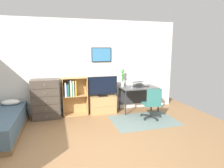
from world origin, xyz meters
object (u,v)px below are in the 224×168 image
at_px(tv_stand, 103,104).
at_px(wine_glass, 132,84).
at_px(dresser, 46,99).
at_px(computer_mouse, 148,86).
at_px(television, 103,86).
at_px(bamboo_vase, 123,78).
at_px(bookshelf, 73,93).
at_px(desk, 138,91).
at_px(laptop, 139,84).
at_px(office_chair, 152,103).

xyz_separation_m(tv_stand, wine_glass, (0.84, -0.20, 0.62)).
xyz_separation_m(dresser, computer_mouse, (2.97, -0.12, 0.22)).
relative_size(tv_stand, wine_glass, 4.23).
bearing_deg(wine_glass, computer_mouse, 6.63).
distance_m(television, bamboo_vase, 0.70).
distance_m(dresser, tv_stand, 1.60).
bearing_deg(dresser, computer_mouse, -2.39).
relative_size(television, wine_glass, 4.81).
height_order(computer_mouse, wine_glass, wine_glass).
height_order(bookshelf, tv_stand, bookshelf).
distance_m(tv_stand, wine_glass, 1.06).
bearing_deg(tv_stand, desk, -1.74).
bearing_deg(bamboo_vase, laptop, -12.54).
xyz_separation_m(desk, computer_mouse, (0.29, -0.11, 0.15)).
bearing_deg(dresser, laptop, -0.08).
relative_size(desk, computer_mouse, 10.63).
bearing_deg(wine_glass, bookshelf, 171.52).
bearing_deg(laptop, office_chair, -96.20).
distance_m(bamboo_vase, wine_glass, 0.37).
height_order(television, laptop, television).
height_order(tv_stand, bamboo_vase, bamboo_vase).
bearing_deg(office_chair, bookshelf, 163.25).
bearing_deg(dresser, bookshelf, 5.15).
relative_size(tv_stand, television, 0.88).
relative_size(computer_mouse, wine_glass, 0.58).
xyz_separation_m(dresser, bookshelf, (0.72, 0.06, 0.11)).
height_order(office_chair, bamboo_vase, bamboo_vase).
xyz_separation_m(bookshelf, bamboo_vase, (1.51, 0.04, 0.35)).
xyz_separation_m(dresser, television, (1.58, -0.01, 0.26)).
bearing_deg(television, tv_stand, 90.00).
xyz_separation_m(desk, bamboo_vase, (-0.44, 0.12, 0.40)).
xyz_separation_m(tv_stand, bamboo_vase, (0.66, 0.09, 0.75)).
relative_size(television, office_chair, 1.01).
bearing_deg(dresser, office_chair, -17.89).
bearing_deg(television, laptop, 0.18).
xyz_separation_m(laptop, wine_glass, (-0.31, -0.18, 0.07)).
bearing_deg(bookshelf, tv_stand, -3.32).
bearing_deg(dresser, tv_stand, 0.55).
height_order(dresser, office_chair, dresser).
xyz_separation_m(laptop, bamboo_vase, (-0.49, 0.11, 0.20)).
bearing_deg(computer_mouse, bamboo_vase, 162.69).
distance_m(desk, laptop, 0.20).
bearing_deg(desk, bookshelf, 177.57).
bearing_deg(office_chair, desk, 102.10).
bearing_deg(desk, dresser, 179.61).
distance_m(television, laptop, 1.15).
relative_size(tv_stand, laptop, 1.80).
height_order(office_chair, laptop, laptop).
relative_size(dresser, television, 1.25).
bearing_deg(office_chair, laptop, 99.09).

